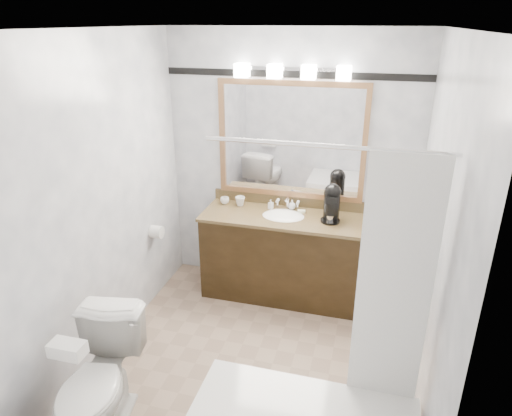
# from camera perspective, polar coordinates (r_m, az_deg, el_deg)

# --- Properties ---
(room) EXTENTS (2.42, 2.62, 2.52)m
(room) POSITION_cam_1_polar(r_m,az_deg,el_deg) (3.21, -0.21, -1.37)
(room) COLOR gray
(room) RESTS_ON ground
(vanity) EXTENTS (1.53, 0.58, 0.97)m
(vanity) POSITION_cam_1_polar(r_m,az_deg,el_deg) (4.45, 3.31, -5.77)
(vanity) COLOR black
(vanity) RESTS_ON ground
(mirror) EXTENTS (1.40, 0.04, 1.10)m
(mirror) POSITION_cam_1_polar(r_m,az_deg,el_deg) (4.31, 4.38, 8.36)
(mirror) COLOR #A5744A
(mirror) RESTS_ON room
(vanity_light_bar) EXTENTS (1.02, 0.14, 0.12)m
(vanity_light_bar) POSITION_cam_1_polar(r_m,az_deg,el_deg) (4.15, 4.49, 16.69)
(vanity_light_bar) COLOR silver
(vanity_light_bar) RESTS_ON room
(accent_stripe) EXTENTS (2.40, 0.01, 0.06)m
(accent_stripe) POSITION_cam_1_polar(r_m,az_deg,el_deg) (4.22, 4.66, 16.32)
(accent_stripe) COLOR black
(accent_stripe) RESTS_ON room
(tp_roll) EXTENTS (0.11, 0.12, 0.12)m
(tp_roll) POSITION_cam_1_polar(r_m,az_deg,el_deg) (4.39, -12.32, -2.93)
(tp_roll) COLOR white
(tp_roll) RESTS_ON room
(toilet) EXTENTS (0.58, 0.85, 0.80)m
(toilet) POSITION_cam_1_polar(r_m,az_deg,el_deg) (3.27, -19.12, -20.10)
(toilet) COLOR white
(toilet) RESTS_ON ground
(tissue_box) EXTENTS (0.20, 0.11, 0.08)m
(tissue_box) POSITION_cam_1_polar(r_m,az_deg,el_deg) (2.88, -22.50, -15.98)
(tissue_box) COLOR white
(tissue_box) RESTS_ON toilet
(coffee_maker) EXTENTS (0.18, 0.22, 0.34)m
(coffee_maker) POSITION_cam_1_polar(r_m,az_deg,el_deg) (4.18, 9.46, 0.79)
(coffee_maker) COLOR black
(coffee_maker) RESTS_ON vanity
(cup_left) EXTENTS (0.11, 0.11, 0.07)m
(cup_left) POSITION_cam_1_polar(r_m,az_deg,el_deg) (4.54, -3.92, 0.94)
(cup_left) COLOR white
(cup_left) RESTS_ON vanity
(cup_right) EXTENTS (0.12, 0.12, 0.09)m
(cup_right) POSITION_cam_1_polar(r_m,az_deg,el_deg) (4.49, -2.00, 0.86)
(cup_right) COLOR white
(cup_right) RESTS_ON vanity
(soap_bottle_a) EXTENTS (0.05, 0.05, 0.09)m
(soap_bottle_a) POSITION_cam_1_polar(r_m,az_deg,el_deg) (4.41, 1.86, 0.48)
(soap_bottle_a) COLOR white
(soap_bottle_a) RESTS_ON vanity
(soap_bottle_b) EXTENTS (0.08, 0.08, 0.09)m
(soap_bottle_b) POSITION_cam_1_polar(r_m,az_deg,el_deg) (4.41, 4.51, 0.43)
(soap_bottle_b) COLOR white
(soap_bottle_b) RESTS_ON vanity
(soap_bar) EXTENTS (0.08, 0.06, 0.02)m
(soap_bar) POSITION_cam_1_polar(r_m,az_deg,el_deg) (4.35, 5.70, -0.42)
(soap_bar) COLOR beige
(soap_bar) RESTS_ON vanity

